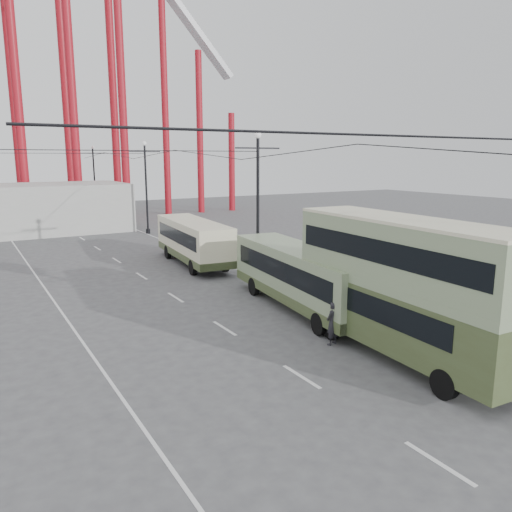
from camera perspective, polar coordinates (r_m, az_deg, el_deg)
ground at (r=16.43m, az=16.81°, el=-17.35°), size 160.00×160.00×0.00m
road_markings at (r=31.85m, az=-11.43°, el=-3.05°), size 12.52×120.00×0.01m
lamp_post_mid at (r=32.25m, az=0.21°, el=5.78°), size 3.20×0.44×9.32m
lamp_post_far at (r=52.29m, az=-12.43°, el=7.60°), size 3.20×0.44×9.32m
lamp_post_distant at (r=73.46m, az=-17.98°, el=8.28°), size 3.20×0.44×9.32m
roller_coaster at (r=68.64m, az=-25.06°, el=23.00°), size 52.95×5.00×55.48m
fairground_shed at (r=56.96m, az=-25.80°, el=4.83°), size 22.00×10.00×5.00m
double_decker_bus at (r=19.85m, az=16.46°, el=-2.81°), size 3.14×10.35×5.49m
single_decker_green at (r=25.69m, az=5.15°, el=-2.20°), size 3.90×11.45×3.17m
single_decker_cream at (r=36.72m, az=-7.17°, el=1.83°), size 3.58×10.50×3.20m
pedestrian at (r=21.21m, az=8.72°, el=-7.61°), size 0.78×0.62×1.87m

